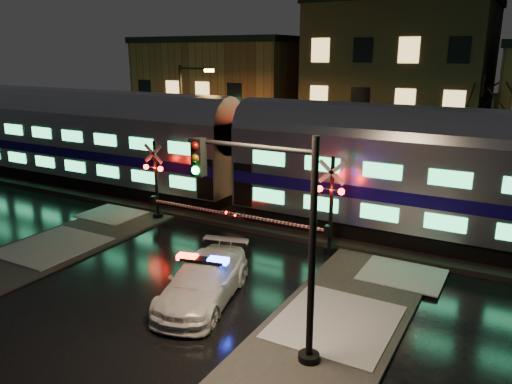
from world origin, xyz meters
TOP-DOWN VIEW (x-y plane):
  - ground at (0.00, 0.00)m, footprint 120.00×120.00m
  - ballast at (0.00, 5.00)m, footprint 90.00×4.20m
  - sidewalk_right at (6.50, -6.00)m, footprint 4.00×20.00m
  - building_left at (-13.00, 22.00)m, footprint 14.00×10.00m
  - building_mid at (2.00, 22.50)m, footprint 12.00×11.00m
  - train at (-1.80, 5.00)m, footprint 51.00×3.12m
  - police_car at (1.96, -3.68)m, footprint 3.22×5.47m
  - crossing_signal_right at (3.85, 2.31)m, footprint 5.95×0.66m
  - crossing_signal_left at (-4.76, 2.30)m, footprint 5.72×0.65m
  - traffic_light at (5.56, -5.29)m, footprint 4.10×0.72m
  - streetlight at (-8.16, 9.00)m, footprint 2.51×0.26m

SIDE VIEW (x-z plane):
  - ground at x=0.00m, z-range 0.00..0.00m
  - sidewalk_right at x=6.50m, z-range 0.00..0.12m
  - ballast at x=0.00m, z-range 0.00..0.24m
  - police_car at x=1.96m, z-range -0.08..1.58m
  - crossing_signal_left at x=-4.76m, z-range -0.35..3.70m
  - crossing_signal_right at x=3.85m, z-range -0.36..3.85m
  - traffic_light at x=5.56m, z-range 0.20..6.53m
  - train at x=-1.80m, z-range 0.42..6.35m
  - streetlight at x=-8.16m, z-range 0.57..8.07m
  - building_left at x=-13.00m, z-range 0.00..9.00m
  - building_mid at x=2.00m, z-range 0.00..11.50m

